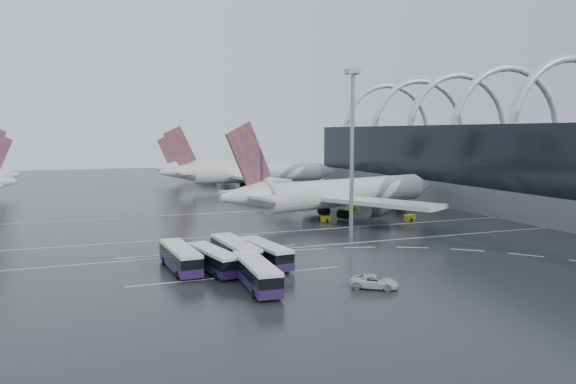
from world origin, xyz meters
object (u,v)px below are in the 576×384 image
object	(u,v)px
bus_row_near_b	(213,259)
bus_row_far_b	(256,273)
bus_row_near_c	(235,252)
floodlight_mast	(352,133)
van_curve_a	(375,282)
airliner_gate_b	(249,174)
airliner_main	(337,194)
gse_cart_belly_b	(395,206)
bus_row_near_a	(180,257)
airliner_gate_c	(212,169)
bus_row_near_d	(265,253)
gse_cart_belly_e	(352,207)
gse_cart_belly_c	(326,219)
gse_cart_belly_a	(410,218)

from	to	relation	value
bus_row_near_b	bus_row_far_b	xyz separation A→B (m)	(3.00, -9.38, 0.10)
bus_row_near_c	floodlight_mast	bearing A→B (deg)	-66.28
van_curve_a	airliner_gate_b	bearing A→B (deg)	24.68
airliner_main	gse_cart_belly_b	size ratio (longest dim) A/B	25.18
airliner_main	bus_row_near_a	size ratio (longest dim) A/B	4.53
airliner_gate_c	gse_cart_belly_b	xyz separation A→B (m)	(22.13, -94.75, -3.72)
bus_row_far_b	van_curve_a	world-z (taller)	bus_row_far_b
van_curve_a	gse_cart_belly_b	world-z (taller)	van_curve_a
airliner_gate_b	bus_row_near_d	size ratio (longest dim) A/B	4.61
bus_row_near_a	gse_cart_belly_e	world-z (taller)	bus_row_near_a
airliner_main	bus_row_near_d	xyz separation A→B (m)	(-28.25, -35.34, -3.41)
bus_row_near_a	bus_row_near_b	bearing A→B (deg)	-123.29
airliner_main	gse_cart_belly_e	xyz separation A→B (m)	(8.79, 10.19, -4.41)
airliner_gate_b	bus_row_far_b	distance (m)	112.90
airliner_gate_b	airliner_gate_c	bearing A→B (deg)	94.40
gse_cart_belly_c	bus_row_near_c	bearing A→B (deg)	-132.74
airliner_main	airliner_gate_c	bearing A→B (deg)	75.50
gse_cart_belly_e	gse_cart_belly_c	bearing A→B (deg)	-133.36
airliner_gate_b	floodlight_mast	xyz separation A→B (m)	(-6.97, -83.60, 13.16)
airliner_gate_c	bus_row_near_a	size ratio (longest dim) A/B	3.66
bus_row_near_a	airliner_gate_c	bearing A→B (deg)	-18.42
airliner_gate_b	gse_cart_belly_a	distance (m)	72.67
bus_row_near_b	gse_cart_belly_e	distance (m)	64.50
airliner_gate_c	floodlight_mast	world-z (taller)	floodlight_mast
airliner_main	gse_cart_belly_b	distance (m)	20.37
airliner_main	bus_row_near_b	world-z (taller)	airliner_main
bus_row_near_b	bus_row_near_a	bearing A→B (deg)	50.26
bus_row_near_c	van_curve_a	distance (m)	21.15
bus_row_near_d	gse_cart_belly_a	bearing A→B (deg)	-63.92
bus_row_near_d	gse_cart_belly_c	world-z (taller)	bus_row_near_d
gse_cart_belly_a	airliner_gate_b	bearing A→B (deg)	100.35
van_curve_a	bus_row_far_b	bearing A→B (deg)	102.23
gse_cart_belly_c	gse_cart_belly_b	bearing A→B (deg)	24.82
van_curve_a	floodlight_mast	size ratio (longest dim) A/B	0.19
gse_cart_belly_a	gse_cart_belly_c	xyz separation A→B (m)	(-16.77, 5.18, -0.06)
bus_row_near_a	bus_row_near_c	distance (m)	7.67
bus_row_near_a	bus_row_near_c	size ratio (longest dim) A/B	0.95
airliner_main	bus_row_near_a	xyz separation A→B (m)	(-39.73, -34.14, -3.34)
van_curve_a	bus_row_near_c	bearing A→B (deg)	69.46
airliner_main	gse_cart_belly_b	xyz separation A→B (m)	(18.64, 6.89, -4.44)
bus_row_near_d	bus_row_near_c	bearing A→B (deg)	60.35
airliner_main	gse_cart_belly_e	size ratio (longest dim) A/B	24.01
airliner_main	airliner_gate_b	xyz separation A→B (m)	(-0.64, 62.40, -0.04)
airliner_gate_b	airliner_gate_c	world-z (taller)	airliner_gate_b
bus_row_near_b	bus_row_near_c	bearing A→B (deg)	-64.62
airliner_main	gse_cart_belly_c	xyz separation A→B (m)	(-4.38, -3.76, -4.54)
gse_cart_belly_c	bus_row_near_d	bearing A→B (deg)	-127.09
gse_cart_belly_e	bus_row_near_b	bearing A→B (deg)	-133.77
bus_row_near_a	gse_cart_belly_b	bearing A→B (deg)	-58.37
gse_cart_belly_a	gse_cart_belly_c	bearing A→B (deg)	162.82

